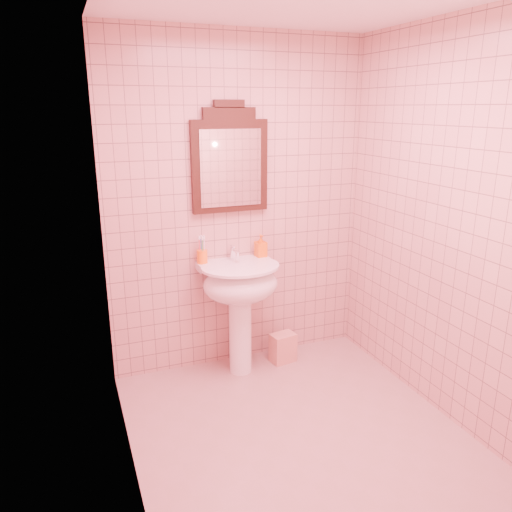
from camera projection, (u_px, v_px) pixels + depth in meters
name	position (u px, v px, depth m)	size (l,w,h in m)	color
floor	(299.00, 434.00, 3.13)	(2.20, 2.20, 0.00)	tan
back_wall	(239.00, 207.00, 3.75)	(2.00, 0.02, 2.50)	#D09C91
pedestal_sink	(240.00, 291.00, 3.69)	(0.58, 0.58, 0.86)	white
faucet	(234.00, 253.00, 3.74)	(0.04, 0.16, 0.11)	white
mirror	(230.00, 161.00, 3.60)	(0.57, 0.06, 0.80)	black
toothbrush_cup	(202.00, 256.00, 3.67)	(0.08, 0.08, 0.18)	orange
soap_dispenser	(261.00, 246.00, 3.82)	(0.08, 0.08, 0.17)	orange
towel	(283.00, 348.00, 4.00)	(0.19, 0.13, 0.24)	#E59D87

